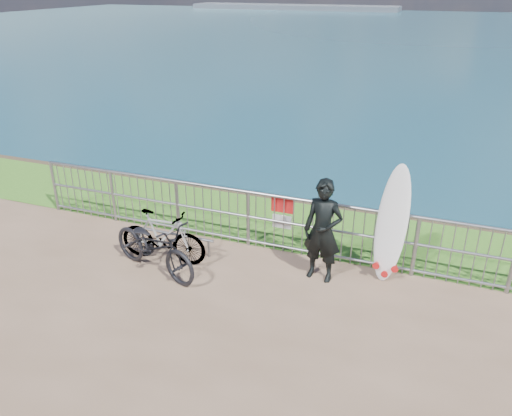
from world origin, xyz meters
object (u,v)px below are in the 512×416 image
at_px(bicycle_near, 154,246).
at_px(bicycle_far, 163,236).
at_px(surfer, 323,231).
at_px(surfboard, 391,228).

bearing_deg(bicycle_near, bicycle_far, 26.12).
height_order(surfer, bicycle_near, surfer).
xyz_separation_m(surfboard, bicycle_far, (-3.80, -0.89, -0.43)).
bearing_deg(surfboard, bicycle_far, -166.77).
bearing_deg(bicycle_far, surfer, -84.28).
relative_size(surfboard, bicycle_far, 1.23).
height_order(surfboard, bicycle_near, surfboard).
xyz_separation_m(bicycle_near, bicycle_far, (-0.06, 0.38, -0.02)).
height_order(surfer, surfboard, surfboard).
xyz_separation_m(surfer, surfboard, (1.03, 0.44, 0.03)).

